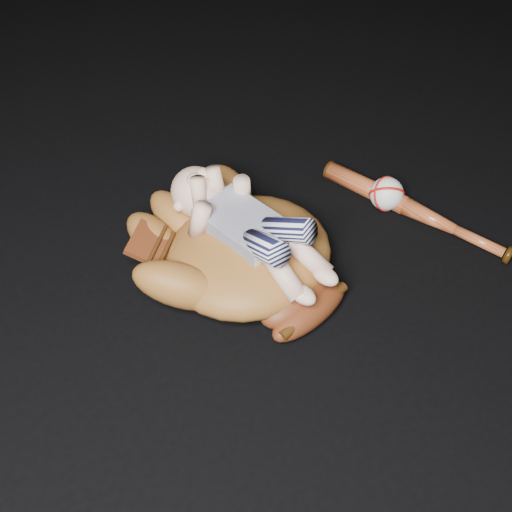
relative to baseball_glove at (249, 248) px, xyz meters
The scene contains 4 objects.
baseball_glove is the anchor object (origin of this frame).
newborn_baby 0.06m from the baseball_glove, 47.00° to the right, with size 0.17×0.37×0.15m, color #E5B193, non-canonical shape.
baseball_bat 0.38m from the baseball_glove, ahead, with size 0.04×0.43×0.04m, color #A4441F, non-canonical shape.
baseball 0.35m from the baseball_glove, ahead, with size 0.07×0.07×0.07m, color white.
Camera 1 is at (-0.59, -0.62, 0.93)m, focal length 45.00 mm.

